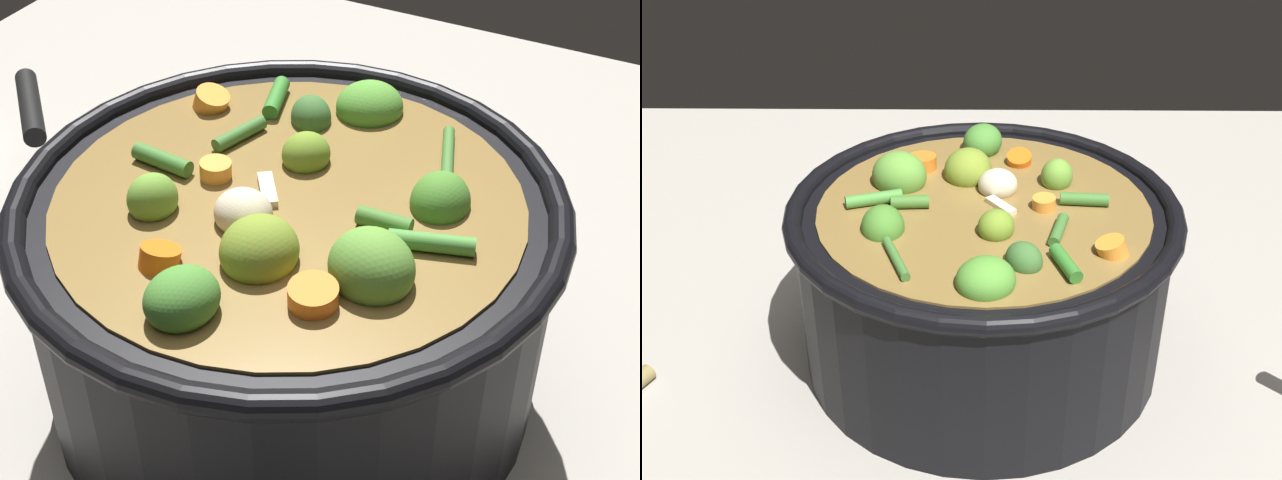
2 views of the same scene
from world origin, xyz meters
The scene contains 3 objects.
ground_plane centered at (0.00, 0.00, 0.00)m, with size 1.10×1.10×0.00m, color #9E998E.
cooking_pot centered at (0.00, 0.00, 0.08)m, with size 0.33×0.33×0.18m.
salt_shaker centered at (-0.23, -0.09, 0.04)m, with size 0.04×0.04×0.09m.
Camera 2 is at (0.61, -0.01, 0.50)m, focal length 47.62 mm.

